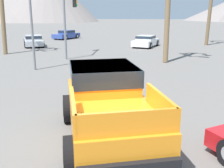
# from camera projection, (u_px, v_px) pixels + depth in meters

# --- Properties ---
(ground_plane) EXTENTS (320.00, 320.00, 0.00)m
(ground_plane) POSITION_uv_depth(u_px,v_px,m) (107.00, 138.00, 7.27)
(ground_plane) COLOR slate
(orange_pickup_truck) EXTENTS (3.34, 5.28, 1.91)m
(orange_pickup_truck) POSITION_uv_depth(u_px,v_px,m) (106.00, 99.00, 7.21)
(orange_pickup_truck) COLOR orange
(orange_pickup_truck) RESTS_ON ground_plane
(parked_car_silver) EXTENTS (3.37, 4.52, 1.16)m
(parked_car_silver) POSITION_uv_depth(u_px,v_px,m) (34.00, 41.00, 27.51)
(parked_car_silver) COLOR #B7BABF
(parked_car_silver) RESTS_ON ground_plane
(parked_car_blue) EXTENTS (3.19, 4.40, 1.16)m
(parked_car_blue) POSITION_uv_depth(u_px,v_px,m) (66.00, 34.00, 35.58)
(parked_car_blue) COLOR #334C9E
(parked_car_blue) RESTS_ON ground_plane
(parked_car_white) EXTENTS (3.05, 4.42, 1.17)m
(parked_car_white) POSITION_uv_depth(u_px,v_px,m) (146.00, 41.00, 27.08)
(parked_car_white) COLOR white
(parked_car_white) RESTS_ON ground_plane
(traffic_light_crosswalk) EXTENTS (0.38, 3.79, 5.05)m
(traffic_light_crosswalk) POSITION_uv_depth(u_px,v_px,m) (70.00, 11.00, 20.34)
(traffic_light_crosswalk) COLOR slate
(traffic_light_crosswalk) RESTS_ON ground_plane
(distant_mountain_range) EXTENTS (172.98, 81.37, 20.77)m
(distant_mountain_range) POSITION_uv_depth(u_px,v_px,m) (155.00, 1.00, 116.68)
(distant_mountain_range) COLOR gray
(distant_mountain_range) RESTS_ON ground_plane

